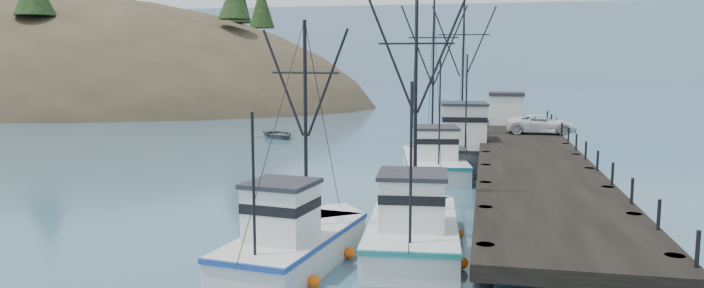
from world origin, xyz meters
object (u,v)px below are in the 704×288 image
pier (530,158)px  pickup_truck (541,124)px  trawler_far (433,161)px  motorboat (278,138)px  pier_shed (506,108)px  trawler_near (413,227)px  trawler_mid (297,242)px  work_vessel (462,147)px

pier → pickup_truck: (1.50, 10.84, 1.04)m
trawler_far → motorboat: 23.59m
pier_shed → pickup_truck: pier_shed is taller
pier → trawler_near: 15.12m
pier → trawler_mid: trawler_mid is taller
trawler_near → trawler_mid: trawler_near is taller
pier_shed → pickup_truck: 7.60m
pier_shed → motorboat: (-21.69, 1.97, -3.42)m
trawler_near → pier_shed: size_ratio=3.36×
trawler_mid → pier_shed: trawler_mid is taller
trawler_far → pier_shed: size_ratio=3.74×
pickup_truck → motorboat: (-24.13, 9.14, -2.73)m
work_vessel → pier_shed: 11.00m
pier → pier_shed: pier_shed is taller
pier → trawler_far: bearing=151.9°
pickup_truck → trawler_far: bearing=134.9°
motorboat → work_vessel: bearing=-74.7°
trawler_far → work_vessel: (1.74, 4.54, 0.41)m
trawler_far → motorboat: (-16.59, 16.75, -0.82)m
pier_shed → trawler_far: bearing=-109.0°
pier → work_vessel: size_ratio=3.03×
trawler_near → work_vessel: bearing=87.1°
trawler_far → pier_shed: 15.85m
work_vessel → pickup_truck: (5.80, 3.07, 1.50)m
trawler_mid → pickup_truck: (10.83, 27.88, 1.91)m
pier → work_vessel: work_vessel is taller
motorboat → pier: bearing=-82.4°
trawler_mid → pier: bearing=61.3°
pickup_truck → trawler_mid: bearing=158.4°
trawler_near → pickup_truck: bearing=74.5°
trawler_near → pier_shed: (4.46, 32.09, 2.60)m
pier → pickup_truck: pickup_truck is taller
trawler_mid → trawler_near: bearing=36.8°
trawler_near → motorboat: size_ratio=2.16×
work_vessel → motorboat: work_vessel is taller
trawler_near → work_vessel: (1.10, 21.86, 0.41)m
trawler_near → pier_shed: bearing=82.1°
trawler_mid → trawler_far: trawler_far is taller
trawler_mid → pier_shed: bearing=76.5°
trawler_far → pickup_truck: 10.88m
pier → trawler_near: size_ratio=4.09×
work_vessel → pier_shed: work_vessel is taller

